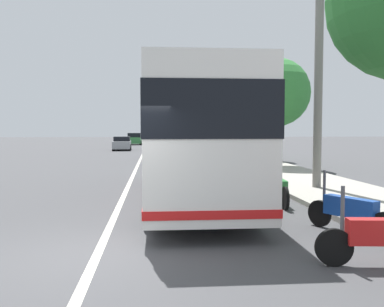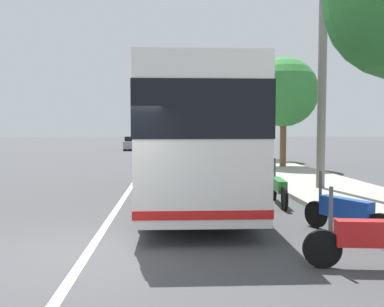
# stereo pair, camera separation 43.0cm
# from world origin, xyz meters

# --- Properties ---
(ground_plane) EXTENTS (220.00, 220.00, 0.00)m
(ground_plane) POSITION_xyz_m (0.00, 0.00, 0.00)
(ground_plane) COLOR #424244
(sidewalk_curb) EXTENTS (110.00, 3.60, 0.14)m
(sidewalk_curb) POSITION_xyz_m (10.00, -6.87, 0.07)
(sidewalk_curb) COLOR #9E998E
(sidewalk_curb) RESTS_ON ground
(lane_divider_line) EXTENTS (110.00, 0.16, 0.01)m
(lane_divider_line) POSITION_xyz_m (10.00, 0.00, 0.00)
(lane_divider_line) COLOR silver
(lane_divider_line) RESTS_ON ground
(coach_bus) EXTENTS (10.53, 2.63, 3.49)m
(coach_bus) POSITION_xyz_m (5.39, -2.03, 1.98)
(coach_bus) COLOR silver
(coach_bus) RESTS_ON ground
(motorcycle_nearest_curb) EXTENTS (1.88, 1.06, 1.24)m
(motorcycle_nearest_curb) POSITION_xyz_m (0.97, -4.87, 0.46)
(motorcycle_nearest_curb) COLOR black
(motorcycle_nearest_curb) RESTS_ON ground
(motorcycle_far_end) EXTENTS (2.27, 0.34, 1.26)m
(motorcycle_far_end) POSITION_xyz_m (4.34, -4.44, 0.47)
(motorcycle_far_end) COLOR black
(motorcycle_far_end) RESTS_ON ground
(car_ahead_same_lane) EXTENTS (4.44, 1.89, 1.37)m
(car_ahead_same_lane) POSITION_xyz_m (35.82, 2.28, 0.67)
(car_ahead_same_lane) COLOR gray
(car_ahead_same_lane) RESTS_ON ground
(car_side_street) EXTENTS (4.11, 1.93, 1.43)m
(car_side_street) POSITION_xyz_m (22.83, -1.62, 0.67)
(car_side_street) COLOR gray
(car_side_street) RESTS_ON ground
(car_oncoming) EXTENTS (4.06, 2.18, 1.61)m
(car_oncoming) POSITION_xyz_m (50.85, 1.65, 0.76)
(car_oncoming) COLOR #2D7238
(car_oncoming) RESTS_ON ground
(roadside_tree_mid_block) EXTENTS (3.63, 3.63, 5.88)m
(roadside_tree_mid_block) POSITION_xyz_m (14.78, -7.44, 4.05)
(roadside_tree_mid_block) COLOR brown
(roadside_tree_mid_block) RESTS_ON ground
(roadside_tree_far_block) EXTENTS (3.73, 3.73, 6.18)m
(roadside_tree_far_block) POSITION_xyz_m (20.72, -7.47, 4.30)
(roadside_tree_far_block) COLOR brown
(roadside_tree_far_block) RESTS_ON ground
(utility_pole) EXTENTS (0.28, 0.28, 7.90)m
(utility_pole) POSITION_xyz_m (6.65, -6.47, 3.95)
(utility_pole) COLOR slate
(utility_pole) RESTS_ON ground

